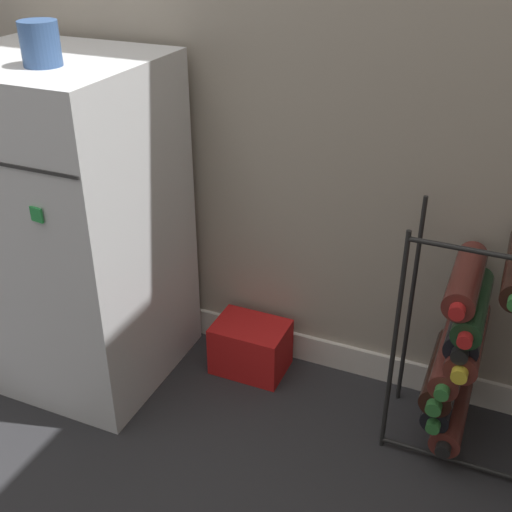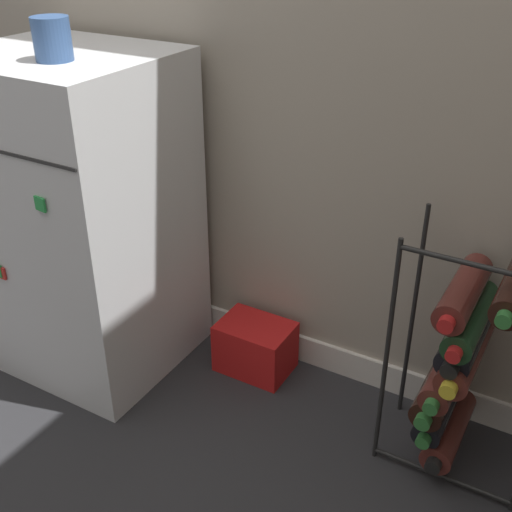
{
  "view_description": "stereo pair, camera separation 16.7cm",
  "coord_description": "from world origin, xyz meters",
  "px_view_note": "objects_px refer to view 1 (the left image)",
  "views": [
    {
      "loc": [
        0.72,
        -1.01,
        1.28
      ],
      "look_at": [
        0.15,
        0.33,
        0.47
      ],
      "focal_mm": 45.0,
      "sensor_mm": 36.0,
      "label": 1
    },
    {
      "loc": [
        0.87,
        -0.94,
        1.28
      ],
      "look_at": [
        0.15,
        0.33,
        0.47
      ],
      "focal_mm": 45.0,
      "sensor_mm": 36.0,
      "label": 2
    }
  ],
  "objects_px": {
    "mini_fridge": "(67,226)",
    "fridge_top_cup": "(40,43)",
    "soda_box": "(251,347)",
    "wine_rack": "(464,342)"
  },
  "relations": [
    {
      "from": "mini_fridge",
      "to": "fridge_top_cup",
      "type": "distance_m",
      "value": 0.53
    },
    {
      "from": "mini_fridge",
      "to": "soda_box",
      "type": "distance_m",
      "value": 0.65
    },
    {
      "from": "mini_fridge",
      "to": "fridge_top_cup",
      "type": "relative_size",
      "value": 9.24
    },
    {
      "from": "soda_box",
      "to": "wine_rack",
      "type": "bearing_deg",
      "value": -5.66
    },
    {
      "from": "wine_rack",
      "to": "soda_box",
      "type": "height_order",
      "value": "wine_rack"
    },
    {
      "from": "soda_box",
      "to": "fridge_top_cup",
      "type": "bearing_deg",
      "value": -150.4
    },
    {
      "from": "mini_fridge",
      "to": "wine_rack",
      "type": "bearing_deg",
      "value": 5.27
    },
    {
      "from": "wine_rack",
      "to": "fridge_top_cup",
      "type": "bearing_deg",
      "value": -170.12
    },
    {
      "from": "mini_fridge",
      "to": "fridge_top_cup",
      "type": "height_order",
      "value": "fridge_top_cup"
    },
    {
      "from": "mini_fridge",
      "to": "soda_box",
      "type": "height_order",
      "value": "mini_fridge"
    }
  ]
}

